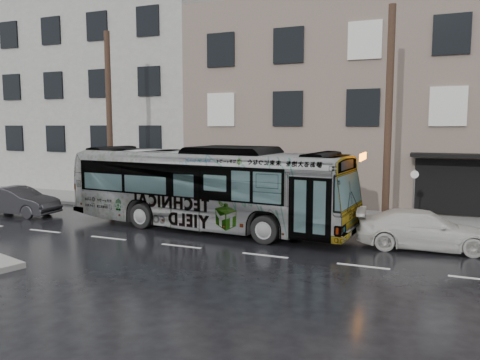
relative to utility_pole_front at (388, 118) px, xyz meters
The scene contains 10 objects.
ground 8.65m from the utility_pole_front, 153.08° to the right, with size 120.00×120.00×0.00m, color black.
sidewalk 8.11m from the utility_pole_front, 166.17° to the left, with size 90.00×3.60×0.15m, color gray.
building_taupe 9.56m from the utility_pole_front, 99.07° to the left, with size 20.00×12.00×11.00m, color #77685B.
building_grey 27.02m from the utility_pole_front, 156.02° to the left, with size 26.00×15.00×16.00m, color #ADABA3.
utility_pole_front is the anchor object (origin of this frame).
utility_pole_rear 14.00m from the utility_pole_front, behind, with size 0.30×0.30×9.00m, color #422C21.
sign_post 3.48m from the utility_pole_front, ahead, with size 0.06×0.06×2.40m, color slate.
bus 8.05m from the utility_pole_front, 158.35° to the right, with size 2.92×12.48×3.48m, color #B2B2B2.
white_sedan 5.11m from the utility_pole_front, 60.68° to the right, with size 1.89×4.64×1.35m, color silver.
dark_sedan 17.64m from the utility_pole_front, 167.92° to the right, with size 1.45×4.16×1.37m, color black.
Camera 1 is at (8.22, -16.90, 4.29)m, focal length 35.00 mm.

